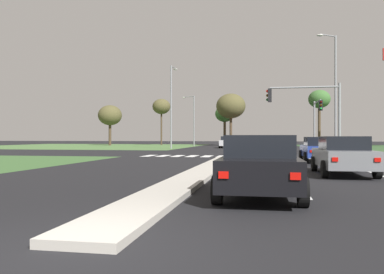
{
  "coord_description": "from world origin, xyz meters",
  "views": [
    {
      "loc": [
        2.41,
        -4.62,
        1.48
      ],
      "look_at": [
        -4.1,
        30.99,
        1.48
      ],
      "focal_mm": 36.29,
      "sensor_mm": 36.0,
      "label": 1
    }
  ],
  "objects_px": {
    "street_lamp_third": "(171,103)",
    "treeline_near": "(110,116)",
    "car_silver_third": "(227,142)",
    "traffic_signal_far_right": "(317,116)",
    "street_lamp_second": "(334,88)",
    "car_black_near": "(260,165)",
    "car_white_fourth": "(271,145)",
    "car_red_fifth": "(234,141)",
    "treeline_second": "(161,107)",
    "car_blue_second": "(319,149)",
    "treeline_fifth": "(319,100)",
    "treeline_fourth": "(231,106)",
    "treeline_third": "(225,114)",
    "street_lamp_fourth": "(193,118)",
    "car_grey_sixth": "(343,155)",
    "traffic_signal_near_right": "(311,106)"
  },
  "relations": [
    {
      "from": "treeline_second",
      "to": "treeline_fourth",
      "type": "height_order",
      "value": "treeline_fourth"
    },
    {
      "from": "car_white_fourth",
      "to": "traffic_signal_near_right",
      "type": "relative_size",
      "value": 0.81
    },
    {
      "from": "treeline_near",
      "to": "treeline_fifth",
      "type": "bearing_deg",
      "value": -0.05
    },
    {
      "from": "traffic_signal_near_right",
      "to": "car_red_fifth",
      "type": "bearing_deg",
      "value": 102.33
    },
    {
      "from": "car_white_fourth",
      "to": "traffic_signal_far_right",
      "type": "distance_m",
      "value": 6.1
    },
    {
      "from": "car_red_fifth",
      "to": "treeline_fourth",
      "type": "relative_size",
      "value": 0.48
    },
    {
      "from": "car_silver_third",
      "to": "street_lamp_third",
      "type": "relative_size",
      "value": 0.41
    },
    {
      "from": "car_blue_second",
      "to": "street_lamp_third",
      "type": "height_order",
      "value": "street_lamp_third"
    },
    {
      "from": "traffic_signal_near_right",
      "to": "car_grey_sixth",
      "type": "bearing_deg",
      "value": -90.94
    },
    {
      "from": "treeline_fifth",
      "to": "treeline_second",
      "type": "bearing_deg",
      "value": 170.02
    },
    {
      "from": "car_red_fifth",
      "to": "treeline_fifth",
      "type": "height_order",
      "value": "treeline_fifth"
    },
    {
      "from": "treeline_near",
      "to": "traffic_signal_near_right",
      "type": "bearing_deg",
      "value": -50.8
    },
    {
      "from": "car_red_fifth",
      "to": "treeline_near",
      "type": "height_order",
      "value": "treeline_near"
    },
    {
      "from": "treeline_second",
      "to": "treeline_third",
      "type": "distance_m",
      "value": 11.75
    },
    {
      "from": "treeline_third",
      "to": "car_white_fourth",
      "type": "bearing_deg",
      "value": -77.39
    },
    {
      "from": "car_blue_second",
      "to": "car_silver_third",
      "type": "distance_m",
      "value": 29.31
    },
    {
      "from": "car_red_fifth",
      "to": "treeline_second",
      "type": "height_order",
      "value": "treeline_second"
    },
    {
      "from": "car_grey_sixth",
      "to": "traffic_signal_far_right",
      "type": "relative_size",
      "value": 0.89
    },
    {
      "from": "treeline_fifth",
      "to": "street_lamp_third",
      "type": "bearing_deg",
      "value": -140.55
    },
    {
      "from": "traffic_signal_near_right",
      "to": "street_lamp_fourth",
      "type": "bearing_deg",
      "value": 112.3
    },
    {
      "from": "car_blue_second",
      "to": "street_lamp_second",
      "type": "bearing_deg",
      "value": 76.72
    },
    {
      "from": "traffic_signal_far_right",
      "to": "treeline_third",
      "type": "xyz_separation_m",
      "value": [
        -11.95,
        30.39,
        2.01
      ]
    },
    {
      "from": "traffic_signal_near_right",
      "to": "traffic_signal_far_right",
      "type": "bearing_deg",
      "value": 80.49
    },
    {
      "from": "car_grey_sixth",
      "to": "street_lamp_third",
      "type": "relative_size",
      "value": 0.44
    },
    {
      "from": "treeline_fourth",
      "to": "street_lamp_second",
      "type": "bearing_deg",
      "value": -67.06
    },
    {
      "from": "street_lamp_second",
      "to": "street_lamp_fourth",
      "type": "bearing_deg",
      "value": 123.74
    },
    {
      "from": "traffic_signal_far_right",
      "to": "street_lamp_fourth",
      "type": "relative_size",
      "value": 0.61
    },
    {
      "from": "car_red_fifth",
      "to": "traffic_signal_far_right",
      "type": "bearing_deg",
      "value": 111.42
    },
    {
      "from": "traffic_signal_far_right",
      "to": "street_lamp_second",
      "type": "relative_size",
      "value": 0.48
    },
    {
      "from": "treeline_fifth",
      "to": "car_red_fifth",
      "type": "bearing_deg",
      "value": 179.12
    },
    {
      "from": "car_white_fourth",
      "to": "treeline_third",
      "type": "height_order",
      "value": "treeline_third"
    },
    {
      "from": "treeline_fifth",
      "to": "treeline_near",
      "type": "bearing_deg",
      "value": 179.95
    },
    {
      "from": "car_black_near",
      "to": "car_grey_sixth",
      "type": "height_order",
      "value": "car_black_near"
    },
    {
      "from": "car_black_near",
      "to": "car_white_fourth",
      "type": "relative_size",
      "value": 1.04
    },
    {
      "from": "car_white_fourth",
      "to": "treeline_second",
      "type": "xyz_separation_m",
      "value": [
        -19.13,
        32.96,
        6.26
      ]
    },
    {
      "from": "car_blue_second",
      "to": "car_white_fourth",
      "type": "height_order",
      "value": "car_white_fourth"
    },
    {
      "from": "street_lamp_second",
      "to": "treeline_fourth",
      "type": "relative_size",
      "value": 1.24
    },
    {
      "from": "treeline_near",
      "to": "street_lamp_fourth",
      "type": "bearing_deg",
      "value": -0.77
    },
    {
      "from": "street_lamp_third",
      "to": "treeline_near",
      "type": "height_order",
      "value": "street_lamp_third"
    },
    {
      "from": "car_silver_third",
      "to": "treeline_third",
      "type": "distance_m",
      "value": 18.35
    },
    {
      "from": "treeline_second",
      "to": "car_grey_sixth",
      "type": "bearing_deg",
      "value": -68.02
    },
    {
      "from": "car_grey_sixth",
      "to": "treeline_second",
      "type": "relative_size",
      "value": 0.54
    },
    {
      "from": "car_red_fifth",
      "to": "treeline_third",
      "type": "distance_m",
      "value": 7.28
    },
    {
      "from": "car_white_fourth",
      "to": "street_lamp_second",
      "type": "xyz_separation_m",
      "value": [
        5.73,
        0.95,
        5.17
      ]
    },
    {
      "from": "car_grey_sixth",
      "to": "traffic_signal_far_right",
      "type": "xyz_separation_m",
      "value": [
        2.11,
        23.37,
        2.79
      ]
    },
    {
      "from": "car_red_fifth",
      "to": "street_lamp_fourth",
      "type": "bearing_deg",
      "value": 3.18
    },
    {
      "from": "car_white_fourth",
      "to": "treeline_near",
      "type": "relative_size",
      "value": 0.6
    },
    {
      "from": "treeline_fifth",
      "to": "car_silver_third",
      "type": "bearing_deg",
      "value": -137.85
    },
    {
      "from": "traffic_signal_far_right",
      "to": "street_lamp_fourth",
      "type": "bearing_deg",
      "value": 123.99
    },
    {
      "from": "street_lamp_third",
      "to": "street_lamp_fourth",
      "type": "height_order",
      "value": "street_lamp_third"
    }
  ]
}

